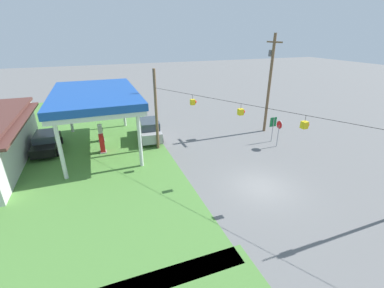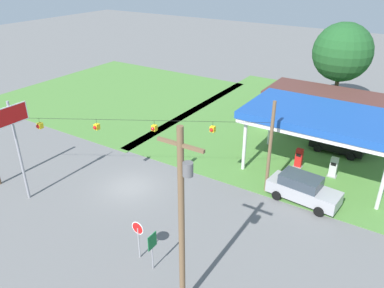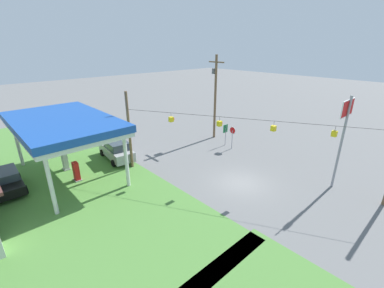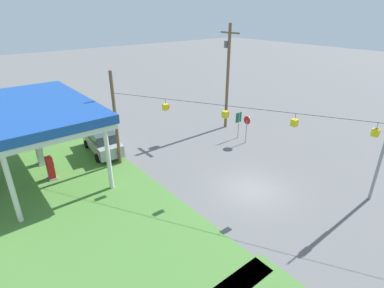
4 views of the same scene
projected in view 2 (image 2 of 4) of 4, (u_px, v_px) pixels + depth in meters
name	position (u px, v px, depth m)	size (l,w,h in m)	color
ground_plane	(131.00, 187.00, 28.06)	(160.00, 160.00, 0.00)	slate
grass_verge_station_corner	(362.00, 138.00, 35.65)	(36.00, 28.00, 0.04)	#4C7F38
grass_verge_opposite_corner	(118.00, 93.00, 47.86)	(24.00, 24.00, 0.04)	#4C7F38
gas_station_canopy	(323.00, 119.00, 28.05)	(11.48, 6.82, 5.12)	silver
gas_station_store	(334.00, 114.00, 36.17)	(13.15, 6.27, 3.86)	silver
fuel_pump_near	(299.00, 159.00, 30.41)	(0.71, 0.56, 1.68)	gray
fuel_pump_far	(333.00, 168.00, 29.09)	(0.71, 0.56, 1.68)	gray
car_at_pumps_front	(303.00, 189.00, 26.06)	(5.11, 2.46, 1.96)	#9E9EA3
car_at_pumps_rear	(339.00, 143.00, 32.81)	(4.56, 2.19, 1.63)	black
stop_sign_roadside	(138.00, 232.00, 20.68)	(0.80, 0.08, 2.50)	#99999E
stop_sign_overhead	(15.00, 131.00, 24.50)	(0.22, 2.29, 7.31)	gray
route_sign	(152.00, 245.00, 19.93)	(0.10, 0.70, 2.40)	gray
utility_pole_main	(182.00, 216.00, 16.16)	(2.20, 0.44, 9.64)	brown
signal_span_gantry	(127.00, 141.00, 26.34)	(17.70, 10.24, 7.02)	brown
tree_behind_station	(342.00, 52.00, 39.80)	(6.24, 6.24, 9.61)	#4C3828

